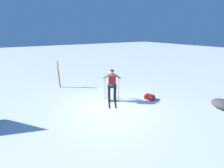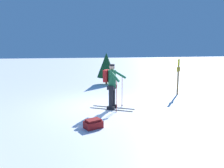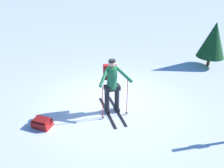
# 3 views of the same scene
# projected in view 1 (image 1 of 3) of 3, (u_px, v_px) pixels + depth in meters

# --- Properties ---
(ground_plane) EXTENTS (80.00, 80.00, 0.00)m
(ground_plane) POSITION_uv_depth(u_px,v_px,m) (109.00, 106.00, 7.74)
(ground_plane) COLOR white
(skier) EXTENTS (1.73, 1.26, 1.76)m
(skier) POSITION_uv_depth(u_px,v_px,m) (112.00, 84.00, 7.96)
(skier) COLOR black
(skier) RESTS_ON ground_plane
(dropped_backpack) EXTENTS (0.62, 0.53, 0.27)m
(dropped_backpack) POSITION_uv_depth(u_px,v_px,m) (150.00, 97.00, 8.48)
(dropped_backpack) COLOR maroon
(dropped_backpack) RESTS_ON ground_plane
(trail_marker) EXTENTS (0.23, 0.11, 1.81)m
(trail_marker) POSITION_uv_depth(u_px,v_px,m) (58.00, 72.00, 10.03)
(trail_marker) COLOR olive
(trail_marker) RESTS_ON ground_plane
(rock_boulder) EXTENTS (0.89, 0.76, 0.49)m
(rock_boulder) POSITION_uv_depth(u_px,v_px,m) (222.00, 104.00, 7.40)
(rock_boulder) COLOR #474442
(rock_boulder) RESTS_ON ground_plane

